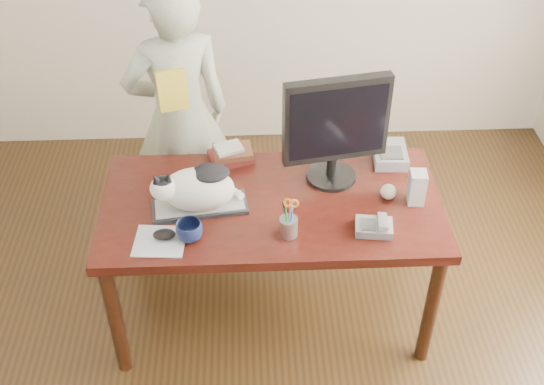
{
  "coord_description": "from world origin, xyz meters",
  "views": [
    {
      "loc": [
        -0.1,
        -1.84,
        2.81
      ],
      "look_at": [
        0.0,
        0.55,
        0.85
      ],
      "focal_mm": 45.0,
      "sensor_mm": 36.0,
      "label": 1
    }
  ],
  "objects": [
    {
      "name": "baseball",
      "position": [
        0.55,
        0.61,
        0.79
      ],
      "size": [
        0.07,
        0.07,
        0.07
      ],
      "rotation": [
        0.0,
        0.0,
        0.17
      ],
      "color": "beige",
      "rests_on": "desk"
    },
    {
      "name": "book_stack",
      "position": [
        -0.19,
        0.95,
        0.78
      ],
      "size": [
        0.25,
        0.21,
        0.08
      ],
      "rotation": [
        0.0,
        0.0,
        0.23
      ],
      "color": "#4C1416",
      "rests_on": "desk"
    },
    {
      "name": "person",
      "position": [
        -0.47,
        1.3,
        0.78
      ],
      "size": [
        0.65,
        0.52,
        1.57
      ],
      "primitive_type": "imported",
      "rotation": [
        0.0,
        0.0,
        3.43
      ],
      "color": "beige",
      "rests_on": "ground"
    },
    {
      "name": "phone",
      "position": [
        0.45,
        0.38,
        0.77
      ],
      "size": [
        0.18,
        0.14,
        0.07
      ],
      "rotation": [
        0.0,
        0.0,
        -0.13
      ],
      "color": "slate",
      "rests_on": "desk"
    },
    {
      "name": "keyboard",
      "position": [
        -0.33,
        0.57,
        0.76
      ],
      "size": [
        0.46,
        0.22,
        0.03
      ],
      "rotation": [
        0.0,
        0.0,
        0.14
      ],
      "color": "black",
      "rests_on": "desk"
    },
    {
      "name": "held_book",
      "position": [
        -0.47,
        1.13,
        1.05
      ],
      "size": [
        0.17,
        0.13,
        0.21
      ],
      "rotation": [
        0.0,
        0.0,
        0.28
      ],
      "color": "gold",
      "rests_on": "person"
    },
    {
      "name": "monitor",
      "position": [
        0.3,
        0.75,
        1.07
      ],
      "size": [
        0.5,
        0.28,
        0.56
      ],
      "rotation": [
        0.0,
        0.0,
        0.18
      ],
      "color": "black",
      "rests_on": "desk"
    },
    {
      "name": "mousepad",
      "position": [
        -0.5,
        0.35,
        0.75
      ],
      "size": [
        0.24,
        0.22,
        0.01
      ],
      "rotation": [
        0.0,
        0.0,
        -0.08
      ],
      "color": "silver",
      "rests_on": "desk"
    },
    {
      "name": "cat",
      "position": [
        -0.35,
        0.57,
        0.88
      ],
      "size": [
        0.43,
        0.26,
        0.24
      ],
      "rotation": [
        0.0,
        0.0,
        0.14
      ],
      "color": "white",
      "rests_on": "keyboard"
    },
    {
      "name": "calculator",
      "position": [
        0.61,
        0.91,
        0.78
      ],
      "size": [
        0.18,
        0.23,
        0.07
      ],
      "rotation": [
        0.0,
        0.0,
        -0.06
      ],
      "color": "slate",
      "rests_on": "desk"
    },
    {
      "name": "coffee_mug",
      "position": [
        -0.37,
        0.36,
        0.8
      ],
      "size": [
        0.17,
        0.17,
        0.09
      ],
      "primitive_type": "imported",
      "rotation": [
        0.0,
        0.0,
        0.64
      ],
      "color": "#0D1536",
      "rests_on": "desk"
    },
    {
      "name": "mouse",
      "position": [
        -0.48,
        0.37,
        0.77
      ],
      "size": [
        0.11,
        0.07,
        0.04
      ],
      "rotation": [
        0.0,
        0.0,
        -0.08
      ],
      "color": "black",
      "rests_on": "mousepad"
    },
    {
      "name": "desk",
      "position": [
        0.0,
        0.68,
        0.6
      ],
      "size": [
        1.6,
        0.8,
        0.75
      ],
      "color": "black",
      "rests_on": "ground"
    },
    {
      "name": "pen_cup",
      "position": [
        0.07,
        0.37,
        0.81
      ],
      "size": [
        0.1,
        0.1,
        0.21
      ],
      "rotation": [
        0.0,
        0.0,
        -0.2
      ],
      "color": "#95959A",
      "rests_on": "desk"
    },
    {
      "name": "room",
      "position": [
        0.0,
        0.0,
        1.35
      ],
      "size": [
        4.5,
        4.5,
        4.5
      ],
      "color": "black",
      "rests_on": "ground"
    },
    {
      "name": "speaker",
      "position": [
        0.67,
        0.58,
        0.83
      ],
      "size": [
        0.08,
        0.09,
        0.17
      ],
      "rotation": [
        0.0,
        0.0,
        -0.07
      ],
      "color": "#ADAEB0",
      "rests_on": "desk"
    }
  ]
}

